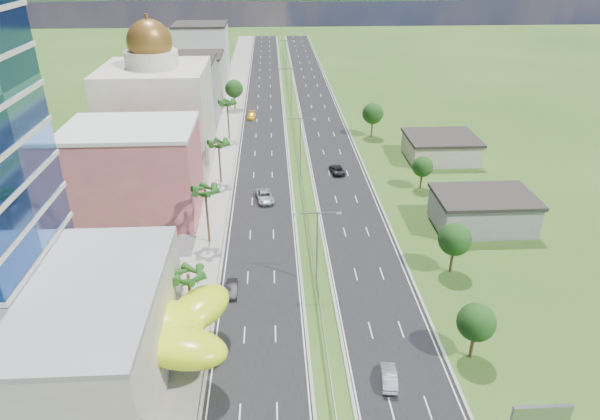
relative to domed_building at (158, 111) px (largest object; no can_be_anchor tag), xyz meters
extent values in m
plane|color=#2D5119|center=(28.00, -55.00, -11.35)|extent=(500.00, 500.00, 0.00)
cube|color=black|center=(20.50, 35.00, -11.33)|extent=(11.00, 260.00, 0.04)
cube|color=black|center=(35.50, 35.00, -11.33)|extent=(11.00, 260.00, 0.04)
cube|color=gray|center=(11.00, 35.00, -11.29)|extent=(7.00, 260.00, 0.12)
cube|color=gray|center=(28.00, 17.00, -10.73)|extent=(0.08, 216.00, 0.28)
cube|color=gray|center=(28.00, 119.00, -11.00)|extent=(0.10, 0.12, 0.70)
cylinder|color=gray|center=(28.00, -45.00, -5.85)|extent=(0.20, 0.20, 11.00)
cube|color=gray|center=(26.56, -45.00, -0.55)|extent=(2.88, 0.12, 0.12)
cube|color=gray|center=(29.44, -45.00, -0.55)|extent=(2.88, 0.12, 0.12)
cube|color=silver|center=(25.28, -45.00, -0.65)|extent=(0.60, 0.25, 0.18)
cube|color=silver|center=(30.72, -45.00, -0.65)|extent=(0.60, 0.25, 0.18)
cylinder|color=gray|center=(28.00, -5.00, -5.85)|extent=(0.20, 0.20, 11.00)
cube|color=gray|center=(26.56, -5.00, -0.55)|extent=(2.88, 0.12, 0.12)
cube|color=gray|center=(29.44, -5.00, -0.55)|extent=(2.88, 0.12, 0.12)
cube|color=silver|center=(25.28, -5.00, -0.65)|extent=(0.60, 0.25, 0.18)
cube|color=silver|center=(30.72, -5.00, -0.65)|extent=(0.60, 0.25, 0.18)
cylinder|color=gray|center=(28.00, 40.00, -5.85)|extent=(0.20, 0.20, 11.00)
cube|color=gray|center=(26.56, 40.00, -0.55)|extent=(2.88, 0.12, 0.12)
cube|color=gray|center=(29.44, 40.00, -0.55)|extent=(2.88, 0.12, 0.12)
cube|color=silver|center=(25.28, 40.00, -0.65)|extent=(0.60, 0.25, 0.18)
cube|color=silver|center=(30.72, 40.00, -0.65)|extent=(0.60, 0.25, 0.18)
cylinder|color=gray|center=(28.00, 85.00, -5.85)|extent=(0.20, 0.20, 11.00)
cube|color=gray|center=(26.56, 85.00, -0.55)|extent=(2.88, 0.12, 0.12)
cube|color=gray|center=(29.44, 85.00, -0.55)|extent=(2.88, 0.12, 0.12)
cube|color=silver|center=(25.28, 85.00, -0.65)|extent=(0.60, 0.25, 0.18)
cube|color=silver|center=(30.72, 85.00, -0.65)|extent=(0.60, 0.25, 0.18)
cube|color=#A89E8B|center=(-4.00, -61.00, -5.85)|extent=(30.00, 24.00, 11.00)
cylinder|color=gray|center=(4.00, -57.00, -9.35)|extent=(0.50, 0.50, 4.00)
cylinder|color=gray|center=(11.00, -62.00, -9.35)|extent=(0.50, 0.50, 4.00)
cylinder|color=gray|center=(7.00, -65.00, -9.35)|extent=(0.50, 0.50, 4.00)
cylinder|color=gray|center=(13.00, -57.00, -9.35)|extent=(0.50, 0.50, 4.00)
cube|color=#C14F64|center=(0.00, -23.00, -3.85)|extent=(20.00, 15.00, 15.00)
cube|color=#BCB49C|center=(0.00, 0.00, -1.35)|extent=(20.00, 20.00, 20.00)
cylinder|color=#BCB49C|center=(0.00, 0.00, 10.15)|extent=(10.00, 10.00, 3.00)
sphere|color=brown|center=(0.00, 0.00, 13.15)|extent=(8.40, 8.40, 8.40)
cube|color=gray|center=(1.00, 25.00, -3.35)|extent=(16.00, 15.00, 16.00)
cube|color=#A89E8B|center=(1.00, 47.00, -4.85)|extent=(16.00, 15.00, 13.00)
cube|color=silver|center=(1.00, 70.00, -2.35)|extent=(16.00, 15.00, 18.00)
cube|color=#D85919|center=(45.00, -73.00, -6.75)|extent=(5.20, 0.35, 3.20)
cube|color=gray|center=(56.00, -30.00, -8.85)|extent=(15.00, 10.00, 5.00)
cube|color=#A89E8B|center=(58.00, 0.00, -9.15)|extent=(14.00, 12.00, 4.40)
cylinder|color=#47301C|center=(12.50, -53.00, -7.60)|extent=(0.36, 0.36, 7.50)
cylinder|color=#47301C|center=(12.50, -33.00, -6.85)|extent=(0.36, 0.36, 9.00)
cylinder|color=#47301C|center=(12.50, -10.00, -7.35)|extent=(0.36, 0.36, 8.00)
cylinder|color=#47301C|center=(12.50, 15.00, -6.95)|extent=(0.36, 0.36, 8.80)
cylinder|color=#47301C|center=(12.50, 40.00, -8.90)|extent=(0.40, 0.40, 4.90)
sphere|color=#1E4816|center=(12.50, 40.00, -5.75)|extent=(4.90, 4.90, 4.90)
cylinder|color=#47301C|center=(44.00, -60.00, -9.25)|extent=(0.40, 0.40, 4.20)
sphere|color=#1E4816|center=(44.00, -60.00, -6.55)|extent=(4.20, 4.20, 4.20)
cylinder|color=#47301C|center=(47.00, -43.00, -9.08)|extent=(0.40, 0.40, 4.55)
sphere|color=#1E4816|center=(47.00, -43.00, -6.15)|extent=(4.55, 4.55, 4.55)
cylinder|color=#47301C|center=(50.00, -15.00, -9.43)|extent=(0.40, 0.40, 3.85)
sphere|color=#1E4816|center=(50.00, -15.00, -6.95)|extent=(3.85, 3.85, 3.85)
cylinder|color=#47301C|center=(46.00, 15.00, -8.90)|extent=(0.40, 0.40, 4.90)
sphere|color=#1E4816|center=(46.00, 15.00, -5.75)|extent=(4.90, 4.90, 4.90)
imported|color=black|center=(16.74, -46.49, -10.63)|extent=(1.49, 4.15, 1.36)
imported|color=#9D9FA5|center=(20.91, -18.74, -10.49)|extent=(3.64, 6.31, 1.65)
imported|color=gold|center=(17.22, 30.91, -10.56)|extent=(2.44, 5.32, 1.51)
imported|color=#A2A5AA|center=(34.10, -63.36, -10.58)|extent=(2.10, 4.61, 1.47)
imported|color=black|center=(35.27, -6.78, -10.59)|extent=(3.03, 5.49, 1.46)
camera|label=1|loc=(22.52, -104.75, 30.20)|focal=32.00mm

